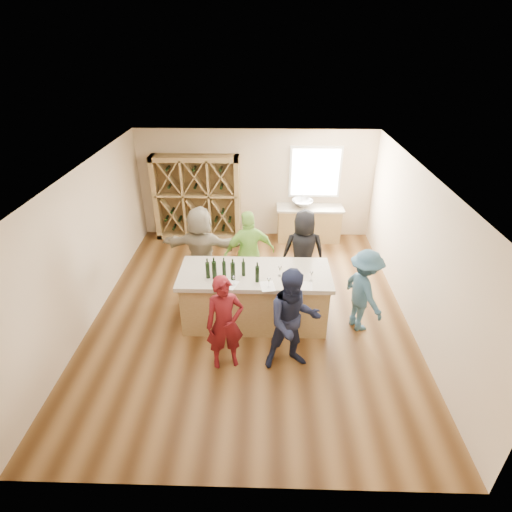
{
  "coord_description": "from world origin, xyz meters",
  "views": [
    {
      "loc": [
        0.28,
        -6.33,
        4.84
      ],
      "look_at": [
        0.1,
        0.2,
        1.15
      ],
      "focal_mm": 28.0,
      "sensor_mm": 36.0,
      "label": 1
    }
  ],
  "objects_px": {
    "person_near_left": "(225,323)",
    "person_far_mid": "(249,253)",
    "sink": "(302,203)",
    "person_far_right": "(303,252)",
    "wine_bottle_b": "(214,270)",
    "wine_bottle_c": "(224,269)",
    "person_server": "(364,291)",
    "wine_bottle_d": "(233,271)",
    "wine_rack": "(197,198)",
    "tasting_counter_base": "(255,299)",
    "wine_bottle_e": "(243,269)",
    "person_far_left": "(201,249)",
    "wine_bottle_a": "(208,270)",
    "person_near_right": "(293,321)",
    "wine_bottle_f": "(257,274)"
  },
  "relations": [
    {
      "from": "wine_bottle_b",
      "to": "person_far_left",
      "type": "relative_size",
      "value": 0.18
    },
    {
      "from": "wine_bottle_a",
      "to": "person_far_left",
      "type": "height_order",
      "value": "person_far_left"
    },
    {
      "from": "sink",
      "to": "person_far_right",
      "type": "bearing_deg",
      "value": -93.64
    },
    {
      "from": "wine_bottle_b",
      "to": "person_near_right",
      "type": "xyz_separation_m",
      "value": [
        1.33,
        -0.92,
        -0.34
      ]
    },
    {
      "from": "wine_bottle_d",
      "to": "person_server",
      "type": "bearing_deg",
      "value": 2.95
    },
    {
      "from": "person_far_right",
      "to": "wine_bottle_f",
      "type": "height_order",
      "value": "person_far_right"
    },
    {
      "from": "sink",
      "to": "wine_bottle_d",
      "type": "height_order",
      "value": "wine_bottle_d"
    },
    {
      "from": "wine_bottle_a",
      "to": "wine_bottle_d",
      "type": "xyz_separation_m",
      "value": [
        0.44,
        -0.05,
        0.01
      ]
    },
    {
      "from": "sink",
      "to": "wine_rack",
      "type": "bearing_deg",
      "value": 178.51
    },
    {
      "from": "tasting_counter_base",
      "to": "person_near_right",
      "type": "relative_size",
      "value": 1.44
    },
    {
      "from": "wine_bottle_a",
      "to": "person_server",
      "type": "relative_size",
      "value": 0.19
    },
    {
      "from": "wine_bottle_f",
      "to": "sink",
      "type": "bearing_deg",
      "value": 74.33
    },
    {
      "from": "person_near_left",
      "to": "person_far_right",
      "type": "relative_size",
      "value": 0.93
    },
    {
      "from": "wine_bottle_d",
      "to": "person_far_mid",
      "type": "height_order",
      "value": "person_far_mid"
    },
    {
      "from": "person_near_right",
      "to": "person_far_right",
      "type": "bearing_deg",
      "value": 71.04
    },
    {
      "from": "wine_bottle_b",
      "to": "wine_bottle_e",
      "type": "distance_m",
      "value": 0.51
    },
    {
      "from": "person_near_right",
      "to": "person_far_mid",
      "type": "relative_size",
      "value": 0.99
    },
    {
      "from": "wine_bottle_e",
      "to": "person_far_left",
      "type": "xyz_separation_m",
      "value": [
        -0.94,
        1.22,
        -0.29
      ]
    },
    {
      "from": "wine_bottle_a",
      "to": "wine_bottle_e",
      "type": "distance_m",
      "value": 0.62
    },
    {
      "from": "wine_bottle_d",
      "to": "wine_bottle_e",
      "type": "height_order",
      "value": "wine_bottle_d"
    },
    {
      "from": "wine_rack",
      "to": "wine_bottle_f",
      "type": "bearing_deg",
      "value": -66.84
    },
    {
      "from": "wine_bottle_c",
      "to": "person_server",
      "type": "xyz_separation_m",
      "value": [
        2.48,
        0.01,
        -0.42
      ]
    },
    {
      "from": "person_near_left",
      "to": "person_near_right",
      "type": "distance_m",
      "value": 1.07
    },
    {
      "from": "wine_bottle_c",
      "to": "wine_bottle_a",
      "type": "bearing_deg",
      "value": -167.03
    },
    {
      "from": "wine_bottle_b",
      "to": "wine_bottle_e",
      "type": "relative_size",
      "value": 1.23
    },
    {
      "from": "tasting_counter_base",
      "to": "person_near_right",
      "type": "xyz_separation_m",
      "value": [
        0.63,
        -1.13,
        0.4
      ]
    },
    {
      "from": "wine_rack",
      "to": "person_near_left",
      "type": "distance_m",
      "value": 4.83
    },
    {
      "from": "person_near_right",
      "to": "person_far_mid",
      "type": "height_order",
      "value": "person_far_mid"
    },
    {
      "from": "tasting_counter_base",
      "to": "wine_bottle_c",
      "type": "relative_size",
      "value": 9.22
    },
    {
      "from": "sink",
      "to": "person_server",
      "type": "height_order",
      "value": "person_server"
    },
    {
      "from": "sink",
      "to": "person_far_right",
      "type": "xyz_separation_m",
      "value": [
        -0.15,
        -2.34,
        -0.12
      ]
    },
    {
      "from": "person_server",
      "to": "wine_bottle_f",
      "type": "height_order",
      "value": "person_server"
    },
    {
      "from": "person_near_left",
      "to": "person_far_mid",
      "type": "bearing_deg",
      "value": 67.49
    },
    {
      "from": "wine_bottle_a",
      "to": "person_near_left",
      "type": "distance_m",
      "value": 1.09
    },
    {
      "from": "person_server",
      "to": "person_far_right",
      "type": "distance_m",
      "value": 1.6
    },
    {
      "from": "sink",
      "to": "wine_bottle_e",
      "type": "height_order",
      "value": "wine_bottle_e"
    },
    {
      "from": "tasting_counter_base",
      "to": "person_far_left",
      "type": "distance_m",
      "value": 1.65
    },
    {
      "from": "wine_rack",
      "to": "wine_bottle_b",
      "type": "relative_size",
      "value": 6.69
    },
    {
      "from": "wine_bottle_a",
      "to": "wine_bottle_d",
      "type": "bearing_deg",
      "value": -5.94
    },
    {
      "from": "wine_bottle_b",
      "to": "person_far_mid",
      "type": "distance_m",
      "value": 1.38
    },
    {
      "from": "wine_bottle_e",
      "to": "person_far_right",
      "type": "bearing_deg",
      "value": 47.12
    },
    {
      "from": "wine_bottle_b",
      "to": "wine_bottle_f",
      "type": "height_order",
      "value": "wine_bottle_b"
    },
    {
      "from": "wine_bottle_b",
      "to": "wine_bottle_d",
      "type": "bearing_deg",
      "value": -5.27
    },
    {
      "from": "sink",
      "to": "person_server",
      "type": "distance_m",
      "value": 3.7
    },
    {
      "from": "wine_bottle_e",
      "to": "person_near_left",
      "type": "bearing_deg",
      "value": -103.21
    },
    {
      "from": "wine_bottle_b",
      "to": "wine_bottle_c",
      "type": "distance_m",
      "value": 0.18
    },
    {
      "from": "person_far_left",
      "to": "wine_bottle_f",
      "type": "xyz_separation_m",
      "value": [
        1.19,
        -1.41,
        0.3
      ]
    },
    {
      "from": "person_server",
      "to": "wine_rack",
      "type": "bearing_deg",
      "value": 22.5
    },
    {
      "from": "wine_bottle_b",
      "to": "wine_bottle_a",
      "type": "bearing_deg",
      "value": 172.21
    },
    {
      "from": "person_server",
      "to": "person_far_right",
      "type": "xyz_separation_m",
      "value": [
        -0.99,
        1.26,
        0.09
      ]
    }
  ]
}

